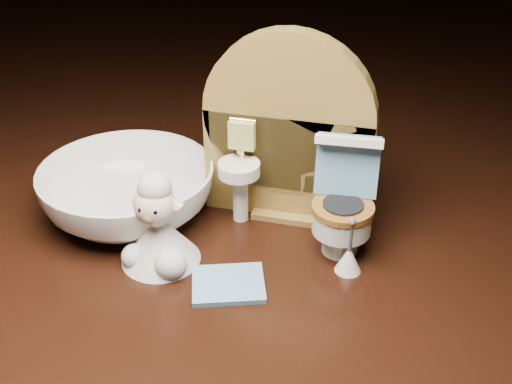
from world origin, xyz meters
TOP-DOWN VIEW (x-y plane):
  - backdrop_panel at (-0.00, 0.06)m, footprint 0.13×0.05m
  - toy_toilet at (0.05, 0.03)m, footprint 0.05×0.06m
  - bath_mat at (-0.02, -0.04)m, footprint 0.06×0.05m
  - toilet_brush at (0.06, 0.00)m, footprint 0.02×0.02m
  - plush_lamb at (-0.07, -0.02)m, footprint 0.06×0.06m
  - ceramic_bowl at (-0.12, 0.03)m, footprint 0.15×0.15m

SIDE VIEW (x-z plane):
  - bath_mat at x=-0.02m, z-range 0.00..0.00m
  - toilet_brush at x=0.06m, z-range -0.01..0.03m
  - ceramic_bowl at x=-0.12m, z-range 0.00..0.04m
  - plush_lamb at x=-0.07m, z-range -0.01..0.06m
  - toy_toilet at x=0.05m, z-range -0.01..0.08m
  - backdrop_panel at x=0.00m, z-range -0.01..0.14m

